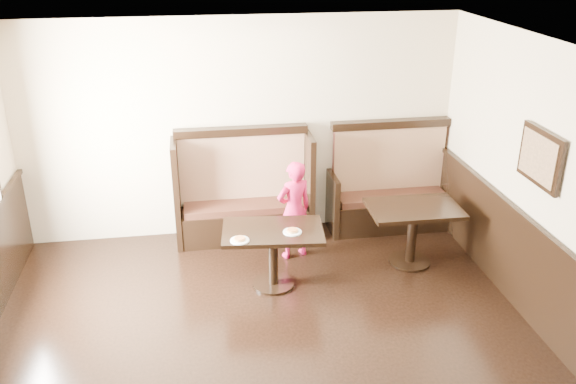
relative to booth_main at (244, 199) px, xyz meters
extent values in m
plane|color=#C1B38C|center=(0.00, 0.20, 0.87)|extent=(5.50, 0.00, 5.50)
plane|color=white|center=(0.00, -3.30, 2.27)|extent=(7.00, 7.00, 0.00)
cube|color=black|center=(2.71, -2.10, 1.17)|extent=(0.04, 0.70, 0.55)
cube|color=olive|center=(2.69, -2.10, 1.17)|extent=(0.01, 0.60, 0.45)
cube|color=black|center=(0.00, -0.08, -0.32)|extent=(1.60, 0.50, 0.42)
cube|color=#351B11|center=(0.00, -0.08, -0.07)|extent=(1.54, 0.46, 0.09)
cube|color=#4C0F14|center=(0.00, 0.13, 0.37)|extent=(1.60, 0.12, 0.92)
cube|color=black|center=(0.00, 0.13, 0.87)|extent=(1.68, 0.16, 0.10)
cube|color=black|center=(-0.84, 0.02, 0.15)|extent=(0.07, 0.72, 1.36)
cube|color=black|center=(0.84, 0.02, 0.15)|extent=(0.07, 0.72, 1.36)
cube|color=black|center=(1.95, -0.08, -0.32)|extent=(1.50, 0.50, 0.42)
cube|color=#351B11|center=(1.95, -0.08, -0.07)|extent=(1.44, 0.46, 0.09)
cube|color=#4C0F14|center=(1.95, 0.13, 0.37)|extent=(1.50, 0.12, 0.92)
cube|color=black|center=(1.95, 0.13, 0.87)|extent=(1.58, 0.16, 0.10)
cube|color=black|center=(1.16, 0.02, -0.13)|extent=(0.07, 0.72, 0.80)
cube|color=black|center=(2.74, 0.02, -0.13)|extent=(0.07, 0.72, 0.80)
cube|color=black|center=(0.21, -1.26, 0.15)|extent=(1.17, 0.80, 0.05)
cylinder|color=black|center=(0.21, -1.26, -0.20)|extent=(0.11, 0.11, 0.64)
cylinder|color=black|center=(0.21, -1.26, -0.51)|extent=(0.48, 0.48, 0.03)
cube|color=black|center=(1.91, -1.02, 0.19)|extent=(1.08, 0.71, 0.05)
cylinder|color=black|center=(1.91, -1.02, -0.18)|extent=(0.12, 0.12, 0.68)
cylinder|color=black|center=(1.91, -1.02, -0.51)|extent=(0.50, 0.50, 0.03)
imported|color=#C21446|center=(0.55, -0.63, 0.09)|extent=(0.53, 0.43, 1.24)
cylinder|color=white|center=(-0.17, -1.47, 0.18)|extent=(0.20, 0.20, 0.01)
cylinder|color=tan|center=(-0.17, -1.47, 0.20)|extent=(0.13, 0.13, 0.02)
cylinder|color=#EABA54|center=(-0.17, -1.47, 0.21)|extent=(0.11, 0.11, 0.01)
cylinder|color=white|center=(0.41, -1.36, 0.18)|extent=(0.21, 0.21, 0.01)
cylinder|color=tan|center=(0.41, -1.36, 0.20)|extent=(0.13, 0.13, 0.02)
cylinder|color=#EABA54|center=(0.41, -1.36, 0.21)|extent=(0.11, 0.11, 0.01)
camera|label=1|loc=(-0.56, -7.16, 3.21)|focal=38.00mm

